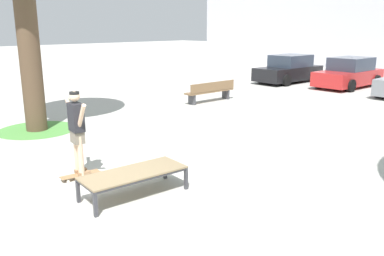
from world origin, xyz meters
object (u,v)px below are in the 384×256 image
(skater, at_px, (77,127))
(car_black, at_px, (289,70))
(car_red, at_px, (349,74))
(skateboard, at_px, (80,175))
(park_bench, at_px, (210,91))
(skate_box, at_px, (134,174))

(skater, distance_m, car_black, 16.29)
(car_black, xyz_separation_m, car_red, (3.17, 0.49, 0.00))
(skateboard, xyz_separation_m, skater, (0.00, 0.00, 0.99))
(park_bench, bearing_deg, skate_box, -56.39)
(car_black, relative_size, car_red, 1.00)
(skate_box, xyz_separation_m, car_red, (-2.98, 15.83, 0.28))
(skate_box, distance_m, skateboard, 1.52)
(skateboard, distance_m, car_red, 16.17)
(skateboard, relative_size, park_bench, 0.34)
(skate_box, distance_m, car_black, 16.53)
(skate_box, distance_m, skater, 1.62)
(car_red, bearing_deg, skateboard, -84.60)
(skater, height_order, car_black, skater)
(skater, height_order, car_red, skater)
(skateboard, height_order, skater, skater)
(skater, bearing_deg, park_bench, 114.93)
(skater, bearing_deg, skate_box, 9.90)
(skateboard, xyz_separation_m, car_black, (-4.69, 15.60, 0.61))
(park_bench, bearing_deg, car_black, 96.86)
(skate_box, relative_size, car_black, 0.46)
(skate_box, height_order, park_bench, park_bench)
(car_black, xyz_separation_m, park_bench, (0.90, -7.44, -0.24))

